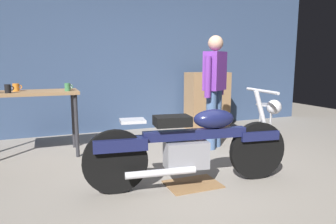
{
  "coord_description": "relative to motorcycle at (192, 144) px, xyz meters",
  "views": [
    {
      "loc": [
        -1.47,
        -2.91,
        1.27
      ],
      "look_at": [
        -0.04,
        0.7,
        0.65
      ],
      "focal_mm": 32.58,
      "sensor_mm": 36.0,
      "label": 1
    }
  ],
  "objects": [
    {
      "name": "workbench",
      "position": [
        -1.61,
        1.73,
        0.34
      ],
      "size": [
        1.3,
        0.64,
        0.9
      ],
      "color": "#99724C",
      "rests_on": "ground_plane"
    },
    {
      "name": "drip_tray",
      "position": [
        0.01,
        0.01,
        -0.44
      ],
      "size": [
        0.56,
        0.4,
        0.01
      ],
      "primitive_type": "cube",
      "color": "olive",
      "rests_on": "ground_plane"
    },
    {
      "name": "motorcycle",
      "position": [
        0.0,
        0.0,
        0.0
      ],
      "size": [
        2.18,
        0.61,
        1.0
      ],
      "rotation": [
        0.0,
        0.0,
        -0.12
      ],
      "color": "black",
      "rests_on": "ground_plane"
    },
    {
      "name": "ground_plane",
      "position": [
        0.11,
        0.16,
        -0.45
      ],
      "size": [
        12.0,
        12.0,
        0.0
      ],
      "primitive_type": "plane",
      "color": "gray"
    },
    {
      "name": "shop_stool",
      "position": [
        1.82,
        1.08,
        0.05
      ],
      "size": [
        0.32,
        0.32,
        0.64
      ],
      "color": "#B2B2B7",
      "rests_on": "ground_plane"
    },
    {
      "name": "mug_white_ceramic",
      "position": [
        -1.09,
        1.76,
        0.5
      ],
      "size": [
        0.11,
        0.08,
        0.09
      ],
      "color": "white",
      "rests_on": "workbench"
    },
    {
      "name": "mug_orange_travel",
      "position": [
        -1.75,
        1.81,
        0.5
      ],
      "size": [
        0.12,
        0.08,
        0.1
      ],
      "color": "orange",
      "rests_on": "workbench"
    },
    {
      "name": "back_wall",
      "position": [
        0.11,
        2.96,
        1.1
      ],
      "size": [
        8.0,
        0.12,
        3.1
      ],
      "primitive_type": "cube",
      "color": "#384C70",
      "rests_on": "ground_plane"
    },
    {
      "name": "mug_green_speckled",
      "position": [
        -1.11,
        1.58,
        0.5
      ],
      "size": [
        0.11,
        0.07,
        0.11
      ],
      "color": "#3D7F4C",
      "rests_on": "workbench"
    },
    {
      "name": "wooden_dresser",
      "position": [
        1.53,
        2.46,
        0.1
      ],
      "size": [
        0.8,
        0.47,
        1.1
      ],
      "color": "#99724C",
      "rests_on": "ground_plane"
    },
    {
      "name": "person_standing",
      "position": [
        0.94,
        1.19,
        0.48
      ],
      "size": [
        0.48,
        0.4,
        1.67
      ],
      "rotation": [
        0.0,
        0.0,
        3.77
      ],
      "color": "#496796",
      "rests_on": "ground_plane"
    },
    {
      "name": "mug_black_matte",
      "position": [
        -1.82,
        1.56,
        0.51
      ],
      "size": [
        0.11,
        0.07,
        0.11
      ],
      "color": "black",
      "rests_on": "workbench"
    }
  ]
}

